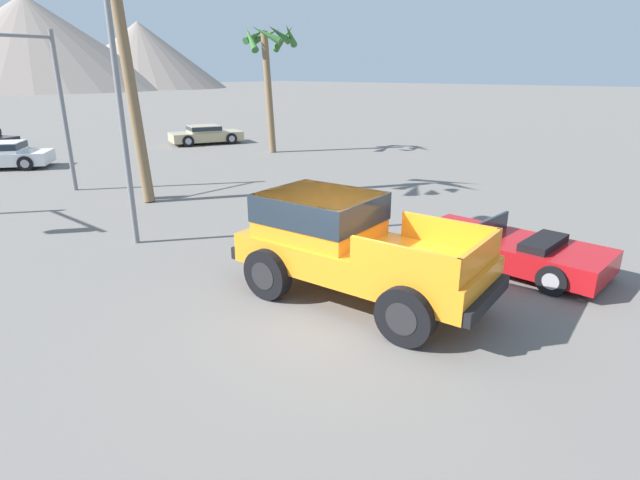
{
  "coord_description": "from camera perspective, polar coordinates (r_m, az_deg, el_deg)",
  "views": [
    {
      "loc": [
        -6.73,
        -5.21,
        4.16
      ],
      "look_at": [
        0.38,
        0.91,
        0.98
      ],
      "focal_mm": 28.0,
      "sensor_mm": 36.0,
      "label": 1
    }
  ],
  "objects": [
    {
      "name": "parked_car_white",
      "position": [
        26.76,
        -32.71,
        8.18
      ],
      "size": [
        4.36,
        3.91,
        1.18
      ],
      "rotation": [
        0.0,
        0.0,
        0.92
      ],
      "color": "white",
      "rests_on": "ground_plane"
    },
    {
      "name": "orange_pickup_truck",
      "position": [
        9.46,
        2.81,
        -0.04
      ],
      "size": [
        2.56,
        5.09,
        1.95
      ],
      "rotation": [
        0.0,
        0.0,
        0.08
      ],
      "color": "orange",
      "rests_on": "ground_plane"
    },
    {
      "name": "red_convertible_car",
      "position": [
        11.83,
        20.88,
        -0.98
      ],
      "size": [
        2.05,
        4.12,
        1.06
      ],
      "rotation": [
        0.0,
        0.0,
        -0.05
      ],
      "color": "#B21419",
      "rests_on": "ground_plane"
    },
    {
      "name": "ground_plane",
      "position": [
        9.48,
        2.68,
        -7.32
      ],
      "size": [
        320.0,
        320.0,
        0.0
      ],
      "primitive_type": "plane",
      "color": "slate"
    },
    {
      "name": "street_lamp_post",
      "position": [
        12.94,
        -22.57,
        19.42
      ],
      "size": [
        0.9,
        0.24,
        7.68
      ],
      "color": "slate",
      "rests_on": "ground_plane"
    },
    {
      "name": "parked_car_tan",
      "position": [
        31.39,
        -12.96,
        11.7
      ],
      "size": [
        4.55,
        3.3,
        1.08
      ],
      "rotation": [
        0.0,
        0.0,
        4.32
      ],
      "color": "tan",
      "rests_on": "ground_plane"
    },
    {
      "name": "palm_tree_short",
      "position": [
        27.24,
        -5.77,
        20.27
      ],
      "size": [
        3.04,
        2.96,
        6.51
      ],
      "color": "brown",
      "rests_on": "ground_plane"
    },
    {
      "name": "traffic_light_main",
      "position": [
        19.64,
        -31.75,
        15.16
      ],
      "size": [
        3.79,
        0.38,
        5.49
      ],
      "rotation": [
        0.0,
        0.0,
        3.14
      ],
      "color": "slate",
      "rests_on": "ground_plane"
    }
  ]
}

